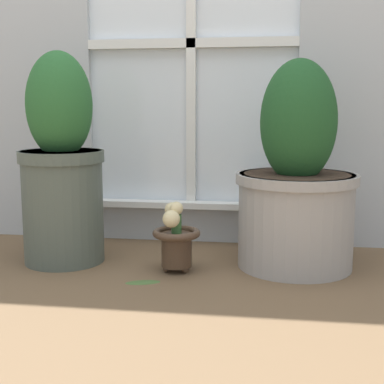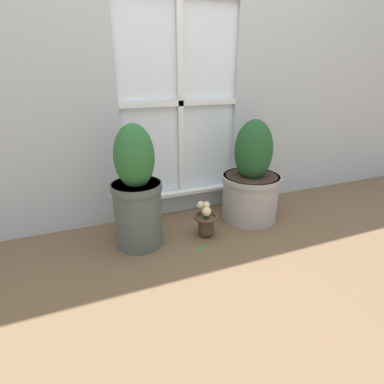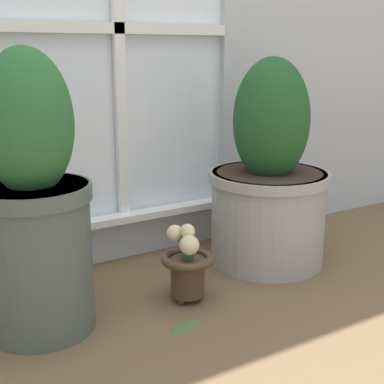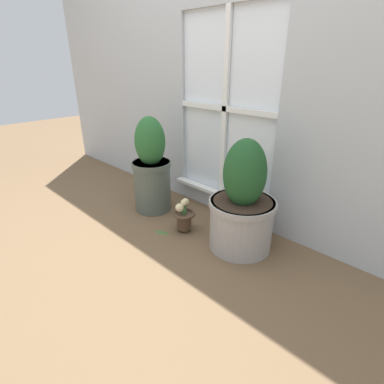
{
  "view_description": "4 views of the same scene",
  "coord_description": "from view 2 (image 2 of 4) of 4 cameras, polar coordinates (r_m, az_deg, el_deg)",
  "views": [
    {
      "loc": [
        0.31,
        -1.55,
        0.54
      ],
      "look_at": [
        0.06,
        0.19,
        0.26
      ],
      "focal_mm": 50.0,
      "sensor_mm": 36.0,
      "label": 1
    },
    {
      "loc": [
        -0.7,
        -1.39,
        0.98
      ],
      "look_at": [
        -0.05,
        0.24,
        0.27
      ],
      "focal_mm": 28.0,
      "sensor_mm": 36.0,
      "label": 2
    },
    {
      "loc": [
        -0.73,
        -1.11,
        0.72
      ],
      "look_at": [
        0.06,
        0.18,
        0.31
      ],
      "focal_mm": 50.0,
      "sensor_mm": 36.0,
      "label": 3
    },
    {
      "loc": [
        1.32,
        -1.11,
        1.09
      ],
      "look_at": [
        0.01,
        0.22,
        0.26
      ],
      "focal_mm": 28.0,
      "sensor_mm": 36.0,
      "label": 4
    }
  ],
  "objects": [
    {
      "name": "flower_vase",
      "position": [
        1.9,
        2.65,
        -5.25
      ],
      "size": [
        0.16,
        0.16,
        0.24
      ],
      "color": "#473323",
      "rests_on": "ground_plane"
    },
    {
      "name": "potted_plant_right",
      "position": [
        2.1,
        11.2,
        2.11
      ],
      "size": [
        0.41,
        0.41,
        0.7
      ],
      "color": "#9E9993",
      "rests_on": "ground_plane"
    },
    {
      "name": "wall_with_window",
      "position": [
        2.1,
        -2.59,
        29.98
      ],
      "size": [
        4.4,
        0.1,
        2.5
      ],
      "color": "#B2B7BC",
      "rests_on": "ground_plane"
    },
    {
      "name": "potted_plant_left",
      "position": [
        1.74,
        -10.46,
        -0.16
      ],
      "size": [
        0.29,
        0.29,
        0.73
      ],
      "color": "#4C564C",
      "rests_on": "ground_plane"
    },
    {
      "name": "fallen_leaf",
      "position": [
        1.82,
        1.95,
        -10.5
      ],
      "size": [
        0.12,
        0.07,
        0.01
      ],
      "color": "#476633",
      "rests_on": "ground_plane"
    },
    {
      "name": "ground_plane",
      "position": [
        1.84,
        4.12,
        -10.22
      ],
      "size": [
        10.0,
        10.0,
        0.0
      ],
      "primitive_type": "plane",
      "color": "brown"
    }
  ]
}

